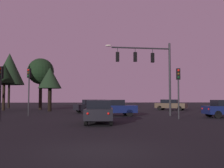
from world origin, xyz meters
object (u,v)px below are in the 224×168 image
(traffic_light_corner_right, at_px, (29,82))
(car_far_lane, at_px, (171,105))
(traffic_light_corner_left, at_px, (1,82))
(car_parked_lot, at_px, (93,106))
(tree_behind_sign, at_px, (9,69))
(tree_right_cluster, at_px, (50,78))
(traffic_signal_mast_arm, at_px, (150,65))
(car_crossing_left, at_px, (112,108))
(tree_left_far, at_px, (41,72))
(car_nearside_lane, at_px, (99,111))
(tree_center_horizon, at_px, (4,74))
(traffic_light_median, at_px, (178,83))

(traffic_light_corner_right, relative_size, car_far_lane, 0.99)
(traffic_light_corner_left, bearing_deg, car_parked_lot, 58.40)
(tree_behind_sign, xyz_separation_m, tree_right_cluster, (8.91, -11.86, -2.52))
(traffic_signal_mast_arm, bearing_deg, traffic_light_corner_left, -159.66)
(car_crossing_left, bearing_deg, tree_right_cluster, 126.78)
(tree_behind_sign, bearing_deg, tree_left_far, -45.72)
(car_nearside_lane, relative_size, tree_center_horizon, 0.63)
(traffic_light_corner_right, xyz_separation_m, car_far_lane, (17.14, 11.41, -2.39))
(car_far_lane, bearing_deg, car_nearside_lane, -118.37)
(tree_behind_sign, relative_size, tree_center_horizon, 1.46)
(traffic_light_median, distance_m, tree_behind_sign, 33.78)
(traffic_light_corner_right, xyz_separation_m, tree_left_far, (-1.69, 14.06, 2.46))
(car_parked_lot, relative_size, tree_behind_sign, 0.48)
(car_crossing_left, xyz_separation_m, tree_right_cluster, (-7.38, 9.87, 3.48))
(traffic_light_corner_left, height_order, car_nearside_lane, traffic_light_corner_left)
(traffic_light_corner_left, relative_size, traffic_light_corner_right, 0.89)
(car_nearside_lane, bearing_deg, traffic_light_median, 27.21)
(traffic_light_corner_right, distance_m, car_crossing_left, 8.26)
(traffic_signal_mast_arm, distance_m, tree_center_horizon, 22.02)
(traffic_light_median, distance_m, tree_right_cluster, 18.80)
(tree_left_far, relative_size, tree_right_cluster, 1.33)
(car_crossing_left, bearing_deg, tree_center_horizon, 137.99)
(traffic_light_corner_right, height_order, car_nearside_lane, traffic_light_corner_right)
(tree_behind_sign, relative_size, tree_right_cluster, 1.67)
(car_crossing_left, bearing_deg, car_parked_lot, 105.64)
(car_nearside_lane, relative_size, car_parked_lot, 0.90)
(tree_center_horizon, height_order, tree_right_cluster, tree_center_horizon)
(traffic_light_median, height_order, tree_left_far, tree_left_far)
(tree_left_far, relative_size, tree_center_horizon, 1.17)
(car_nearside_lane, xyz_separation_m, tree_left_far, (-8.22, 22.29, 4.85))
(traffic_signal_mast_arm, distance_m, traffic_light_corner_left, 13.12)
(traffic_light_corner_right, height_order, tree_behind_sign, tree_behind_sign)
(traffic_light_corner_right, bearing_deg, tree_left_far, 96.86)
(traffic_signal_mast_arm, relative_size, car_parked_lot, 1.52)
(car_nearside_lane, bearing_deg, car_parked_lot, 91.77)
(traffic_light_corner_left, xyz_separation_m, car_far_lane, (17.85, 16.96, -2.05))
(tree_center_horizon, bearing_deg, traffic_light_corner_left, -72.32)
(traffic_light_median, distance_m, tree_left_far, 24.13)
(traffic_light_corner_left, distance_m, traffic_light_median, 13.61)
(traffic_light_corner_right, relative_size, traffic_light_median, 1.12)
(traffic_signal_mast_arm, xyz_separation_m, car_crossing_left, (-3.58, 0.26, -4.06))
(car_crossing_left, xyz_separation_m, tree_left_far, (-9.56, 14.83, 4.85))
(tree_behind_sign, relative_size, tree_left_far, 1.25)
(car_parked_lot, bearing_deg, tree_center_horizon, 152.49)
(car_parked_lot, relative_size, tree_left_far, 0.60)
(tree_behind_sign, xyz_separation_m, tree_center_horizon, (2.12, -8.97, -1.73))
(traffic_light_median, bearing_deg, traffic_light_corner_right, 158.93)
(traffic_signal_mast_arm, xyz_separation_m, tree_center_horizon, (-17.75, 13.02, 0.22))
(tree_center_horizon, bearing_deg, tree_left_far, 24.20)
(car_crossing_left, distance_m, tree_right_cluster, 12.81)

